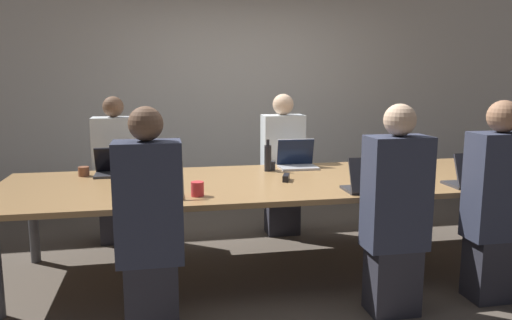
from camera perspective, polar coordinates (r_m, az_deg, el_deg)
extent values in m
plane|color=brown|center=(4.25, 3.19, -12.05)|extent=(24.00, 24.00, 0.00)
cube|color=beige|center=(6.06, -1.71, 8.04)|extent=(12.00, 0.06, 2.80)
cube|color=#9E7547|center=(4.04, 3.29, -2.51)|extent=(4.46, 1.37, 0.04)
cylinder|color=#4C4C51|center=(4.63, -24.11, -6.50)|extent=(0.08, 0.08, 0.70)
cylinder|color=#4C4C51|center=(5.43, 23.39, -4.15)|extent=(0.08, 0.08, 0.70)
cube|color=#333338|center=(4.15, 23.31, -2.56)|extent=(0.36, 0.25, 0.02)
cube|color=#333338|center=(4.05, 24.14, -1.02)|extent=(0.37, 0.10, 0.24)
cube|color=#0F1933|center=(4.06, 24.05, -1.05)|extent=(0.36, 0.10, 0.24)
cube|color=#2D2D38|center=(3.97, 25.26, -11.13)|extent=(0.32, 0.24, 0.45)
cube|color=#33384C|center=(3.81, 25.91, -2.70)|extent=(0.40, 0.24, 0.74)
sphere|color=#9E7051|center=(3.75, 26.45, 4.49)|extent=(0.22, 0.22, 0.22)
cylinder|color=black|center=(4.39, 25.27, -0.79)|extent=(0.07, 0.07, 0.21)
cylinder|color=black|center=(4.37, 25.39, 0.87)|extent=(0.03, 0.03, 0.05)
cube|color=#333338|center=(3.73, 12.50, -3.28)|extent=(0.32, 0.24, 0.02)
cube|color=#333338|center=(3.63, 13.13, -1.62)|extent=(0.33, 0.10, 0.24)
cube|color=black|center=(3.64, 13.06, -1.65)|extent=(0.32, 0.10, 0.23)
cube|color=#2D2D38|center=(3.54, 15.29, -13.08)|extent=(0.32, 0.24, 0.45)
cube|color=#33384C|center=(3.36, 15.74, -3.65)|extent=(0.40, 0.24, 0.74)
sphere|color=beige|center=(3.28, 16.12, 4.42)|extent=(0.21, 0.21, 0.21)
cylinder|color=red|center=(3.82, 15.95, -2.69)|extent=(0.09, 0.09, 0.08)
cube|color=#B7B7BC|center=(4.51, 4.83, -0.85)|extent=(0.34, 0.24, 0.02)
cube|color=#B7B7BC|center=(4.59, 4.50, 0.96)|extent=(0.34, 0.06, 0.24)
cube|color=#0F1933|center=(4.58, 4.54, 0.91)|extent=(0.34, 0.06, 0.23)
cube|color=#2D2D38|center=(5.03, 3.01, -5.86)|extent=(0.32, 0.24, 0.45)
cube|color=silver|center=(4.91, 3.07, 0.85)|extent=(0.40, 0.24, 0.74)
sphere|color=beige|center=(4.86, 3.12, 6.36)|extent=(0.20, 0.20, 0.20)
cylinder|color=#232328|center=(4.42, 1.66, -0.66)|extent=(0.09, 0.09, 0.08)
cylinder|color=black|center=(4.36, 1.36, 0.20)|extent=(0.06, 0.06, 0.23)
cylinder|color=black|center=(4.34, 1.37, 2.02)|extent=(0.03, 0.03, 0.05)
cube|color=#333338|center=(4.34, -15.75, -1.62)|extent=(0.34, 0.23, 0.02)
cube|color=#333338|center=(4.39, -15.74, 0.09)|extent=(0.34, 0.10, 0.22)
cube|color=black|center=(4.38, -15.75, 0.01)|extent=(0.34, 0.10, 0.21)
cube|color=#2D2D38|center=(4.96, -15.44, -6.45)|extent=(0.32, 0.24, 0.45)
cube|color=silver|center=(4.83, -15.76, 0.35)|extent=(0.40, 0.24, 0.74)
sphere|color=brown|center=(4.78, -16.02, 5.87)|extent=(0.19, 0.19, 0.19)
cylinder|color=brown|center=(4.40, -19.09, -1.24)|extent=(0.09, 0.09, 0.08)
cube|color=gray|center=(3.53, -11.02, -3.99)|extent=(0.33, 0.24, 0.02)
cube|color=gray|center=(3.42, -11.09, -2.28)|extent=(0.33, 0.11, 0.23)
cube|color=#0F1933|center=(3.43, -11.09, -2.32)|extent=(0.33, 0.11, 0.22)
cube|color=#2D2D38|center=(3.26, -11.79, -14.99)|extent=(0.32, 0.24, 0.45)
cube|color=#33384C|center=(3.06, -12.17, -4.79)|extent=(0.40, 0.24, 0.74)
sphere|color=brown|center=(2.98, -12.50, 4.06)|extent=(0.21, 0.21, 0.21)
cylinder|color=red|center=(3.50, -6.71, -3.30)|extent=(0.09, 0.09, 0.10)
cube|color=black|center=(3.99, 3.47, -2.02)|extent=(0.09, 0.16, 0.05)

